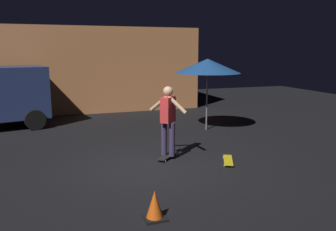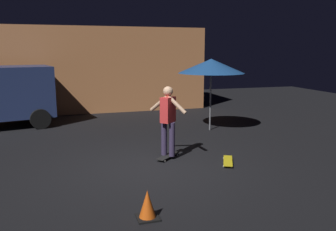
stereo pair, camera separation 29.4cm
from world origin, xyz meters
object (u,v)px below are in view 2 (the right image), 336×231
patio_umbrella (211,66)px  skateboard_spare (228,161)px  skateboard_ridden (168,156)px  skater (168,116)px  traffic_cone (147,206)px

patio_umbrella → skateboard_spare: size_ratio=2.92×
patio_umbrella → skateboard_ridden: (-2.19, -2.48, -2.02)m
skateboard_ridden → skateboard_spare: bearing=-32.6°
skater → traffic_cone: 3.17m
skateboard_ridden → skateboard_spare: 1.43m
traffic_cone → skater: bearing=67.1°
skateboard_ridden → skateboard_spare: same height
patio_umbrella → skater: 3.46m
patio_umbrella → skateboard_spare: 3.95m
patio_umbrella → traffic_cone: patio_umbrella is taller
skateboard_spare → skater: bearing=147.4°
skateboard_ridden → traffic_cone: size_ratio=1.55×
patio_umbrella → skateboard_ridden: bearing=-131.4°
skateboard_spare → patio_umbrella: bearing=73.3°
skater → traffic_cone: size_ratio=3.63×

